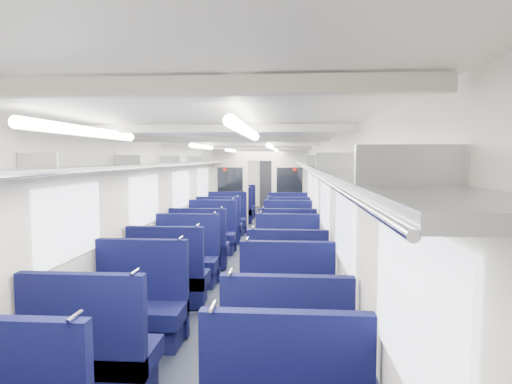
{
  "coord_description": "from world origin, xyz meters",
  "views": [
    {
      "loc": [
        0.84,
        -9.41,
        2.08
      ],
      "look_at": [
        -0.05,
        2.43,
        1.14
      ],
      "focal_mm": 30.25,
      "sensor_mm": 36.0,
      "label": 1
    }
  ],
  "objects_px": {
    "bulkhead": "(260,187)",
    "seat_16": "(220,228)",
    "seat_8": "(169,280)",
    "seat_20": "(236,212)",
    "seat_21": "(288,213)",
    "seat_6": "(139,311)",
    "seat_7": "(287,315)",
    "seat_9": "(287,286)",
    "seat_13": "(287,249)",
    "seat_11": "(287,263)",
    "seat_18": "(227,221)",
    "seat_22": "(240,208)",
    "seat_5": "(286,363)",
    "seat_12": "(199,249)",
    "seat_23": "(288,209)",
    "seat_10": "(186,262)",
    "seat_15": "(288,237)",
    "seat_19": "(288,222)",
    "seat_17": "(288,229)",
    "end_door": "(269,183)",
    "seat_14": "(212,236)",
    "seat_4": "(91,359)"
  },
  "relations": [
    {
      "from": "seat_16",
      "to": "seat_22",
      "type": "xyz_separation_m",
      "value": [
        0.0,
        4.39,
        0.0
      ]
    },
    {
      "from": "seat_16",
      "to": "seat_20",
      "type": "xyz_separation_m",
      "value": [
        0.0,
        3.23,
        0.0
      ]
    },
    {
      "from": "end_door",
      "to": "seat_22",
      "type": "distance_m",
      "value": 3.79
    },
    {
      "from": "seat_8",
      "to": "seat_22",
      "type": "distance_m",
      "value": 8.89
    },
    {
      "from": "seat_7",
      "to": "seat_13",
      "type": "relative_size",
      "value": 1.0
    },
    {
      "from": "seat_4",
      "to": "seat_15",
      "type": "distance_m",
      "value": 6.07
    },
    {
      "from": "seat_23",
      "to": "seat_10",
      "type": "bearing_deg",
      "value": -102.15
    },
    {
      "from": "bulkhead",
      "to": "seat_8",
      "type": "height_order",
      "value": "bulkhead"
    },
    {
      "from": "bulkhead",
      "to": "seat_9",
      "type": "relative_size",
      "value": 2.36
    },
    {
      "from": "seat_17",
      "to": "seat_12",
      "type": "bearing_deg",
      "value": -124.34
    },
    {
      "from": "seat_20",
      "to": "seat_14",
      "type": "bearing_deg",
      "value": -90.0
    },
    {
      "from": "seat_7",
      "to": "bulkhead",
      "type": "bearing_deg",
      "value": 95.88
    },
    {
      "from": "seat_12",
      "to": "seat_17",
      "type": "xyz_separation_m",
      "value": [
        1.66,
        2.43,
        0.0
      ]
    },
    {
      "from": "seat_21",
      "to": "seat_13",
      "type": "bearing_deg",
      "value": -90.0
    },
    {
      "from": "seat_18",
      "to": "seat_5",
      "type": "bearing_deg",
      "value": -78.37
    },
    {
      "from": "seat_20",
      "to": "seat_6",
      "type": "bearing_deg",
      "value": -90.0
    },
    {
      "from": "seat_5",
      "to": "seat_21",
      "type": "height_order",
      "value": "same"
    },
    {
      "from": "seat_6",
      "to": "seat_11",
      "type": "relative_size",
      "value": 1.0
    },
    {
      "from": "seat_21",
      "to": "seat_7",
      "type": "bearing_deg",
      "value": -90.0
    },
    {
      "from": "seat_11",
      "to": "seat_18",
      "type": "height_order",
      "value": "same"
    },
    {
      "from": "end_door",
      "to": "seat_14",
      "type": "xyz_separation_m",
      "value": [
        -0.83,
        -9.1,
        -0.64
      ]
    },
    {
      "from": "seat_18",
      "to": "seat_23",
      "type": "bearing_deg",
      "value": 61.2
    },
    {
      "from": "seat_10",
      "to": "seat_15",
      "type": "xyz_separation_m",
      "value": [
        1.66,
        2.41,
        0.0
      ]
    },
    {
      "from": "seat_6",
      "to": "seat_13",
      "type": "bearing_deg",
      "value": 63.91
    },
    {
      "from": "bulkhead",
      "to": "seat_16",
      "type": "xyz_separation_m",
      "value": [
        -0.83,
        -2.35,
        -0.87
      ]
    },
    {
      "from": "seat_19",
      "to": "seat_22",
      "type": "relative_size",
      "value": 1.0
    },
    {
      "from": "seat_8",
      "to": "seat_10",
      "type": "distance_m",
      "value": 1.05
    },
    {
      "from": "seat_9",
      "to": "seat_12",
      "type": "relative_size",
      "value": 1.0
    },
    {
      "from": "seat_13",
      "to": "seat_23",
      "type": "distance_m",
      "value": 6.58
    },
    {
      "from": "seat_20",
      "to": "seat_5",
      "type": "bearing_deg",
      "value": -80.62
    },
    {
      "from": "seat_18",
      "to": "seat_20",
      "type": "bearing_deg",
      "value": 90.0
    },
    {
      "from": "seat_5",
      "to": "seat_10",
      "type": "distance_m",
      "value": 3.76
    },
    {
      "from": "seat_11",
      "to": "seat_20",
      "type": "relative_size",
      "value": 1.0
    },
    {
      "from": "bulkhead",
      "to": "seat_15",
      "type": "xyz_separation_m",
      "value": [
        0.83,
        -3.38,
        -0.87
      ]
    },
    {
      "from": "seat_21",
      "to": "seat_19",
      "type": "bearing_deg",
      "value": -90.0
    },
    {
      "from": "seat_5",
      "to": "seat_20",
      "type": "bearing_deg",
      "value": 99.38
    },
    {
      "from": "seat_7",
      "to": "seat_9",
      "type": "bearing_deg",
      "value": 90.0
    },
    {
      "from": "seat_16",
      "to": "seat_21",
      "type": "bearing_deg",
      "value": 61.92
    },
    {
      "from": "seat_22",
      "to": "seat_8",
      "type": "bearing_deg",
      "value": -90.0
    },
    {
      "from": "seat_10",
      "to": "seat_17",
      "type": "relative_size",
      "value": 1.0
    },
    {
      "from": "seat_4",
      "to": "seat_5",
      "type": "bearing_deg",
      "value": 1.98
    },
    {
      "from": "seat_16",
      "to": "seat_21",
      "type": "xyz_separation_m",
      "value": [
        1.66,
        3.11,
        0.0
      ]
    },
    {
      "from": "seat_10",
      "to": "seat_21",
      "type": "bearing_deg",
      "value": 75.8
    },
    {
      "from": "seat_5",
      "to": "seat_9",
      "type": "bearing_deg",
      "value": 90.0
    },
    {
      "from": "bulkhead",
      "to": "seat_22",
      "type": "height_order",
      "value": "bulkhead"
    },
    {
      "from": "seat_6",
      "to": "seat_23",
      "type": "distance_m",
      "value": 10.11
    },
    {
      "from": "seat_13",
      "to": "seat_15",
      "type": "relative_size",
      "value": 1.0
    },
    {
      "from": "seat_5",
      "to": "seat_9",
      "type": "distance_m",
      "value": 2.19
    },
    {
      "from": "seat_8",
      "to": "bulkhead",
      "type": "bearing_deg",
      "value": 83.09
    },
    {
      "from": "seat_20",
      "to": "seat_21",
      "type": "relative_size",
      "value": 1.0
    }
  ]
}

